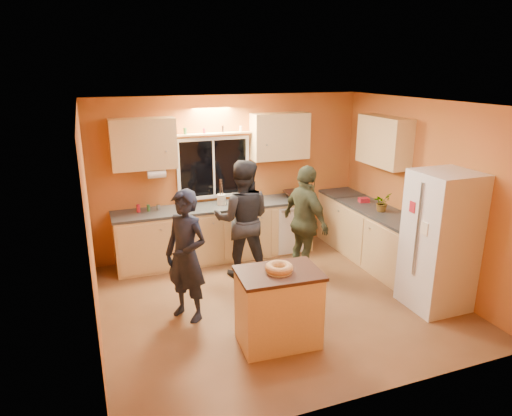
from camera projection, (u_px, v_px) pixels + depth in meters
name	position (u px, v px, depth m)	size (l,w,h in m)	color
ground	(277.00, 301.00, 6.13)	(4.50, 4.50, 0.00)	brown
room_shell	(275.00, 177.00, 6.06)	(4.54, 4.04, 2.61)	#BB5D2F
back_counter	(238.00, 229.00, 7.52)	(4.23, 0.62, 0.90)	#E2B976
right_counter	(380.00, 239.00, 7.09)	(0.62, 1.84, 0.90)	#E2B976
refrigerator	(440.00, 241.00, 5.78)	(0.72, 0.70, 1.80)	silver
island	(278.00, 307.00, 5.09)	(0.95, 0.68, 0.88)	#E2B976
bundt_pastry	(279.00, 268.00, 4.95)	(0.31, 0.31, 0.09)	tan
person_left	(186.00, 256.00, 5.51)	(0.60, 0.39, 1.65)	black
person_center	(242.00, 219.00, 6.67)	(0.86, 0.67, 1.76)	black
person_right	(306.00, 222.00, 6.67)	(0.99, 0.41, 1.68)	#2F3622
mixing_bowl	(295.00, 194.00, 7.73)	(0.40, 0.40, 0.10)	black
utensil_crock	(221.00, 200.00, 7.29)	(0.14, 0.14, 0.17)	#EDE3C7
potted_plant	(382.00, 202.00, 6.93)	(0.26, 0.22, 0.29)	gray
red_box	(364.00, 200.00, 7.44)	(0.16, 0.12, 0.07)	#AE1A28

